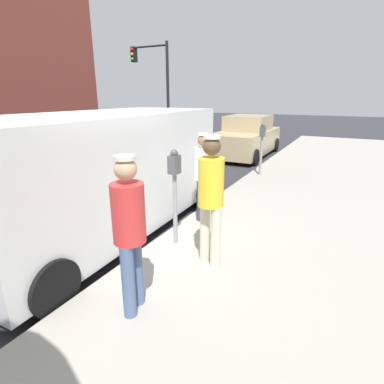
{
  "coord_description": "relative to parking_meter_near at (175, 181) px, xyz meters",
  "views": [
    {
      "loc": [
        3.66,
        -3.3,
        2.43
      ],
      "look_at": [
        1.65,
        0.56,
        1.05
      ],
      "focal_mm": 28.54,
      "sensor_mm": 36.0,
      "label": 1
    }
  ],
  "objects": [
    {
      "name": "pedestrian_in_red",
      "position": [
        0.42,
        -1.61,
        -0.03
      ],
      "size": [
        0.34,
        0.35,
        1.73
      ],
      "color": "#4C608C",
      "rests_on": "sidewalk_slab"
    },
    {
      "name": "pedestrian_in_white",
      "position": [
        -0.05,
        1.12,
        -0.1
      ],
      "size": [
        0.34,
        0.36,
        1.64
      ],
      "color": "#383D47",
      "rests_on": "sidewalk_slab"
    },
    {
      "name": "traffic_light_corner",
      "position": [
        -7.93,
        11.28,
        2.34
      ],
      "size": [
        2.48,
        0.42,
        5.2
      ],
      "color": "black",
      "rests_on": "ground"
    },
    {
      "name": "parking_meter_near",
      "position": [
        0.0,
        0.0,
        0.0
      ],
      "size": [
        0.14,
        0.18,
        1.52
      ],
      "color": "gray",
      "rests_on": "sidewalk_slab"
    },
    {
      "name": "pedestrian_in_yellow",
      "position": [
        0.75,
        -0.33,
        0.01
      ],
      "size": [
        0.34,
        0.34,
        1.8
      ],
      "color": "beige",
      "rests_on": "sidewalk_slab"
    },
    {
      "name": "parked_van",
      "position": [
        -1.5,
        0.07,
        -0.03
      ],
      "size": [
        2.23,
        5.25,
        2.15
      ],
      "color": "white",
      "rests_on": "ground"
    },
    {
      "name": "ground_plane",
      "position": [
        -1.35,
        -0.56,
        -1.18
      ],
      "size": [
        80.0,
        80.0,
        0.0
      ],
      "primitive_type": "plane",
      "color": "#2D2D33"
    },
    {
      "name": "sidewalk_slab",
      "position": [
        2.15,
        -0.56,
        -1.11
      ],
      "size": [
        5.0,
        32.0,
        0.15
      ],
      "primitive_type": "cube",
      "color": "#9E998E",
      "rests_on": "ground"
    },
    {
      "name": "parking_meter_far",
      "position": [
        0.0,
        5.01,
        0.0
      ],
      "size": [
        0.14,
        0.18,
        1.52
      ],
      "color": "gray",
      "rests_on": "sidewalk_slab"
    },
    {
      "name": "parked_sedan_ahead",
      "position": [
        -1.58,
        8.53,
        -0.43
      ],
      "size": [
        1.95,
        4.4,
        1.65
      ],
      "color": "tan",
      "rests_on": "ground"
    }
  ]
}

